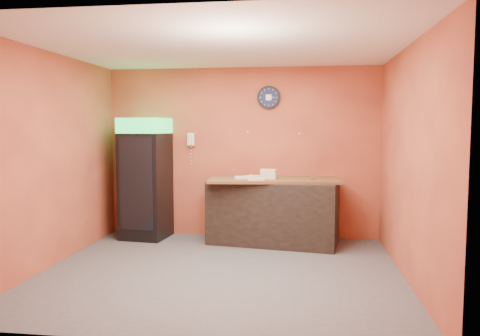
# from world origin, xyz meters

# --- Properties ---
(floor) EXTENTS (4.50, 4.50, 0.00)m
(floor) POSITION_xyz_m (0.00, 0.00, 0.00)
(floor) COLOR #47474C
(floor) RESTS_ON ground
(back_wall) EXTENTS (4.50, 0.02, 2.80)m
(back_wall) POSITION_xyz_m (0.00, 2.00, 1.40)
(back_wall) COLOR #C95E38
(back_wall) RESTS_ON floor
(left_wall) EXTENTS (0.02, 4.00, 2.80)m
(left_wall) POSITION_xyz_m (-2.25, 0.00, 1.40)
(left_wall) COLOR #C95E38
(left_wall) RESTS_ON floor
(right_wall) EXTENTS (0.02, 4.00, 2.80)m
(right_wall) POSITION_xyz_m (2.25, 0.00, 1.40)
(right_wall) COLOR #C95E38
(right_wall) RESTS_ON floor
(ceiling) EXTENTS (4.50, 4.00, 0.02)m
(ceiling) POSITION_xyz_m (0.00, 0.00, 2.80)
(ceiling) COLOR white
(ceiling) RESTS_ON back_wall
(beverage_cooler) EXTENTS (0.76, 0.77, 1.97)m
(beverage_cooler) POSITION_xyz_m (-1.54, 1.61, 0.96)
(beverage_cooler) COLOR black
(beverage_cooler) RESTS_ON floor
(prep_counter) EXTENTS (2.08, 1.16, 0.98)m
(prep_counter) POSITION_xyz_m (0.56, 1.56, 0.49)
(prep_counter) COLOR black
(prep_counter) RESTS_ON floor
(wall_clock) EXTENTS (0.37, 0.06, 0.37)m
(wall_clock) POSITION_xyz_m (0.45, 1.97, 2.31)
(wall_clock) COLOR black
(wall_clock) RESTS_ON back_wall
(wall_phone) EXTENTS (0.11, 0.10, 0.21)m
(wall_phone) POSITION_xyz_m (-0.85, 1.95, 1.62)
(wall_phone) COLOR white
(wall_phone) RESTS_ON back_wall
(butcher_paper) EXTENTS (2.11, 1.09, 0.04)m
(butcher_paper) POSITION_xyz_m (0.56, 1.56, 1.00)
(butcher_paper) COLOR brown
(butcher_paper) RESTS_ON prep_counter
(sub_roll_stack) EXTENTS (0.25, 0.13, 0.15)m
(sub_roll_stack) POSITION_xyz_m (0.49, 1.47, 1.10)
(sub_roll_stack) COLOR #F6E9BF
(sub_roll_stack) RESTS_ON butcher_paper
(wrapped_sandwich_left) EXTENTS (0.32, 0.22, 0.04)m
(wrapped_sandwich_left) POSITION_xyz_m (0.11, 1.44, 1.05)
(wrapped_sandwich_left) COLOR silver
(wrapped_sandwich_left) RESTS_ON butcher_paper
(wrapped_sandwich_mid) EXTENTS (0.27, 0.13, 0.04)m
(wrapped_sandwich_mid) POSITION_xyz_m (0.32, 1.28, 1.04)
(wrapped_sandwich_mid) COLOR silver
(wrapped_sandwich_mid) RESTS_ON butcher_paper
(wrapped_sandwich_right) EXTENTS (0.30, 0.19, 0.04)m
(wrapped_sandwich_right) POSITION_xyz_m (0.24, 1.58, 1.04)
(wrapped_sandwich_right) COLOR silver
(wrapped_sandwich_right) RESTS_ON butcher_paper
(kitchen_tool) EXTENTS (0.06, 0.06, 0.06)m
(kitchen_tool) POSITION_xyz_m (0.20, 1.65, 1.05)
(kitchen_tool) COLOR silver
(kitchen_tool) RESTS_ON butcher_paper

